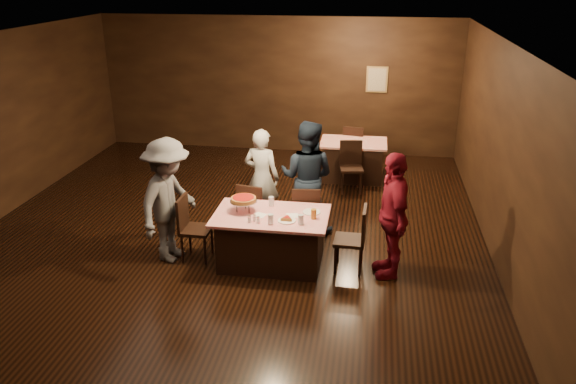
% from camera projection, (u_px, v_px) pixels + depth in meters
% --- Properties ---
extents(room, '(10.00, 10.04, 3.02)m').
position_uv_depth(room, '(216.00, 110.00, 7.74)').
color(room, black).
rests_on(room, ground).
extents(main_table, '(1.60, 1.00, 0.77)m').
position_uv_depth(main_table, '(271.00, 239.00, 7.95)').
color(main_table, '#B30B16').
rests_on(main_table, ground).
extents(back_table, '(1.30, 0.90, 0.77)m').
position_uv_depth(back_table, '(353.00, 160.00, 11.19)').
color(back_table, red).
rests_on(back_table, ground).
extents(chair_far_left, '(0.50, 0.50, 0.95)m').
position_uv_depth(chair_far_left, '(255.00, 211.00, 8.66)').
color(chair_far_left, black).
rests_on(chair_far_left, ground).
extents(chair_far_right, '(0.47, 0.47, 0.95)m').
position_uv_depth(chair_far_right, '(306.00, 214.00, 8.55)').
color(chair_far_right, black).
rests_on(chair_far_right, ground).
extents(chair_end_left, '(0.43, 0.43, 0.95)m').
position_uv_depth(chair_end_left, '(196.00, 228.00, 8.08)').
color(chair_end_left, black).
rests_on(chair_end_left, ground).
extents(chair_end_right, '(0.44, 0.44, 0.95)m').
position_uv_depth(chair_end_right, '(349.00, 239.00, 7.76)').
color(chair_end_right, black).
rests_on(chair_end_right, ground).
extents(chair_back_near, '(0.48, 0.48, 0.95)m').
position_uv_depth(chair_back_near, '(351.00, 167.00, 10.51)').
color(chair_back_near, black).
rests_on(chair_back_near, ground).
extents(chair_back_far, '(0.49, 0.49, 0.95)m').
position_uv_depth(chair_back_far, '(354.00, 147.00, 11.70)').
color(chair_back_far, black).
rests_on(chair_back_far, ground).
extents(diner_white_jacket, '(0.65, 0.49, 1.62)m').
position_uv_depth(diner_white_jacket, '(262.00, 178.00, 9.06)').
color(diner_white_jacket, silver).
rests_on(diner_white_jacket, ground).
extents(diner_navy_hoodie, '(0.99, 0.83, 1.82)m').
position_uv_depth(diner_navy_hoodie, '(307.00, 177.00, 8.80)').
color(diner_navy_hoodie, black).
rests_on(diner_navy_hoodie, ground).
extents(diner_grey_knit, '(0.93, 1.30, 1.82)m').
position_uv_depth(diner_grey_knit, '(169.00, 201.00, 7.91)').
color(diner_grey_knit, '#57595C').
rests_on(diner_grey_knit, ground).
extents(diner_red_shirt, '(0.62, 1.10, 1.77)m').
position_uv_depth(diner_red_shirt, '(392.00, 215.00, 7.51)').
color(diner_red_shirt, maroon).
rests_on(diner_red_shirt, ground).
extents(pizza_stand, '(0.38, 0.38, 0.22)m').
position_uv_depth(pizza_stand, '(243.00, 199.00, 7.84)').
color(pizza_stand, black).
rests_on(pizza_stand, main_table).
extents(plate_with_slice, '(0.25, 0.25, 0.06)m').
position_uv_depth(plate_with_slice, '(287.00, 219.00, 7.60)').
color(plate_with_slice, white).
rests_on(plate_with_slice, main_table).
extents(plate_empty, '(0.25, 0.25, 0.01)m').
position_uv_depth(plate_empty, '(312.00, 212.00, 7.87)').
color(plate_empty, white).
rests_on(plate_empty, main_table).
extents(glass_front_left, '(0.08, 0.08, 0.14)m').
position_uv_depth(glass_front_left, '(271.00, 219.00, 7.50)').
color(glass_front_left, silver).
rests_on(glass_front_left, main_table).
extents(glass_front_right, '(0.08, 0.08, 0.14)m').
position_uv_depth(glass_front_right, '(301.00, 219.00, 7.49)').
color(glass_front_right, silver).
rests_on(glass_front_right, main_table).
extents(glass_amber, '(0.08, 0.08, 0.14)m').
position_uv_depth(glass_amber, '(314.00, 214.00, 7.65)').
color(glass_amber, '#BF7F26').
rests_on(glass_amber, main_table).
extents(glass_back, '(0.08, 0.08, 0.14)m').
position_uv_depth(glass_back, '(271.00, 201.00, 8.07)').
color(glass_back, silver).
rests_on(glass_back, main_table).
extents(condiments, '(0.17, 0.10, 0.09)m').
position_uv_depth(condiments, '(254.00, 219.00, 7.56)').
color(condiments, silver).
rests_on(condiments, main_table).
extents(napkin_center, '(0.19, 0.19, 0.01)m').
position_uv_depth(napkin_center, '(292.00, 216.00, 7.77)').
color(napkin_center, white).
rests_on(napkin_center, main_table).
extents(napkin_left, '(0.21, 0.21, 0.01)m').
position_uv_depth(napkin_left, '(260.00, 215.00, 7.78)').
color(napkin_left, white).
rests_on(napkin_left, main_table).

